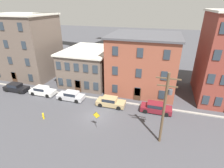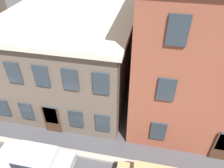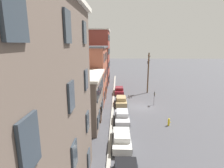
{
  "view_description": "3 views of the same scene",
  "coord_description": "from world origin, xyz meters",
  "views": [
    {
      "loc": [
        8.04,
        -19.07,
        14.4
      ],
      "look_at": [
        1.32,
        3.48,
        3.55
      ],
      "focal_mm": 28.0,
      "sensor_mm": 36.0,
      "label": 1
    },
    {
      "loc": [
        0.13,
        -2.93,
        11.66
      ],
      "look_at": [
        -1.52,
        5.09,
        5.36
      ],
      "focal_mm": 35.0,
      "sensor_mm": 36.0,
      "label": 2
    },
    {
      "loc": [
        -27.33,
        3.8,
        10.1
      ],
      "look_at": [
        0.62,
        4.66,
        3.72
      ],
      "focal_mm": 28.0,
      "sensor_mm": 36.0,
      "label": 3
    }
  ],
  "objects": [
    {
      "name": "kerb_strip",
      "position": [
        0.0,
        4.5,
        0.08
      ],
      "size": [
        56.0,
        0.36,
        0.16
      ],
      "primitive_type": "cube",
      "color": "#9E998E",
      "rests_on": "ground_plane"
    },
    {
      "name": "car_silver",
      "position": [
        -5.58,
        3.11,
        0.75
      ],
      "size": [
        4.4,
        1.92,
        1.43
      ],
      "color": "#B7B7BC",
      "rests_on": "ground_plane"
    },
    {
      "name": "apartment_midblock",
      "position": [
        -5.72,
        11.4,
        3.24
      ],
      "size": [
        9.05,
        11.32,
        6.45
      ],
      "color": "#66564C",
      "rests_on": "ground_plane"
    }
  ]
}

